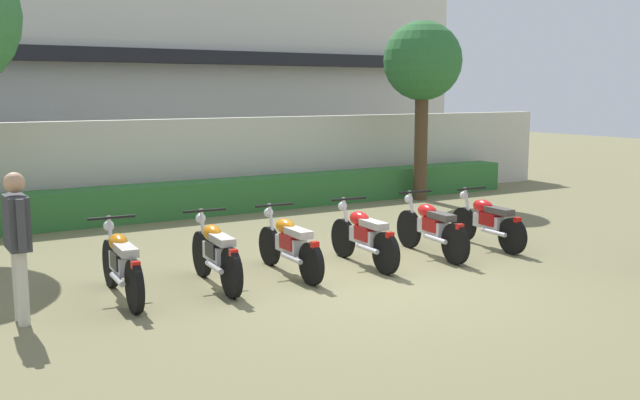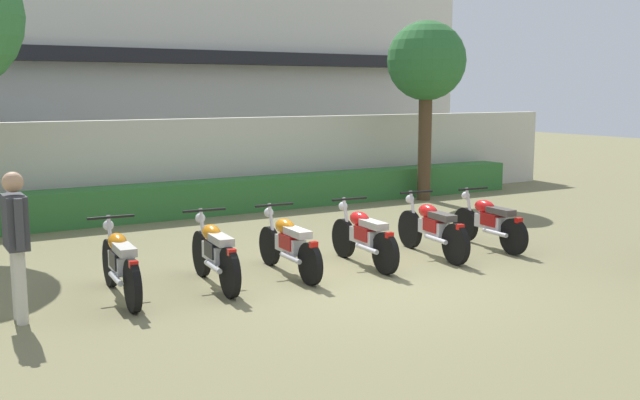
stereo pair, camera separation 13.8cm
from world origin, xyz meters
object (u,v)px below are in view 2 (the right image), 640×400
tree_far_side (426,64)px  inspector_person (16,234)px  motorcycle_in_row_3 (364,236)px  motorcycle_in_row_0 (120,263)px  motorcycle_in_row_1 (215,252)px  motorcycle_in_row_4 (432,228)px  motorcycle_in_row_5 (489,221)px  motorcycle_in_row_2 (289,244)px

tree_far_side → inspector_person: 11.17m
motorcycle_in_row_3 → motorcycle_in_row_0: bearing=91.9°
motorcycle_in_row_1 → motorcycle_in_row_4: size_ratio=0.96×
motorcycle_in_row_1 → motorcycle_in_row_4: (3.63, -0.07, -0.00)m
tree_far_side → motorcycle_in_row_3: bearing=-136.2°
motorcycle_in_row_4 → motorcycle_in_row_5: size_ratio=1.08×
inspector_person → motorcycle_in_row_4: bearing=2.0°
motorcycle_in_row_4 → motorcycle_in_row_2: bearing=93.8°
motorcycle_in_row_2 → motorcycle_in_row_5: motorcycle_in_row_5 is taller
motorcycle_in_row_5 → inspector_person: inspector_person is taller
tree_far_side → motorcycle_in_row_1: (-7.30, -4.69, -2.73)m
motorcycle_in_row_5 → motorcycle_in_row_2: bearing=91.7°
motorcycle_in_row_2 → motorcycle_in_row_5: size_ratio=1.05×
motorcycle_in_row_0 → motorcycle_in_row_1: bearing=-89.0°
tree_far_side → motorcycle_in_row_1: size_ratio=2.26×
motorcycle_in_row_4 → inspector_person: 6.12m
motorcycle_in_row_4 → motorcycle_in_row_5: motorcycle_in_row_4 is taller
inspector_person → motorcycle_in_row_0: bearing=15.5°
motorcycle_in_row_1 → inspector_person: (-2.47, -0.28, 0.55)m
motorcycle_in_row_1 → motorcycle_in_row_4: motorcycle_in_row_1 is taller
motorcycle_in_row_5 → inspector_person: size_ratio=1.05×
motorcycle_in_row_3 → motorcycle_in_row_2: bearing=89.0°
tree_far_side → motorcycle_in_row_5: (-2.47, -4.77, -2.74)m
motorcycle_in_row_1 → motorcycle_in_row_3: 2.35m
inspector_person → motorcycle_in_row_5: bearing=1.6°
motorcycle_in_row_3 → tree_far_side: bearing=-42.6°
motorcycle_in_row_1 → motorcycle_in_row_5: bearing=-85.9°
inspector_person → motorcycle_in_row_1: bearing=6.5°
motorcycle_in_row_4 → inspector_person: (-6.09, -0.21, 0.56)m
tree_far_side → motorcycle_in_row_2: bearing=-143.0°
tree_far_side → motorcycle_in_row_5: tree_far_side is taller
motorcycle_in_row_2 → motorcycle_in_row_3: 1.21m
motorcycle_in_row_3 → inspector_person: (-4.82, -0.23, 0.56)m
tree_far_side → motorcycle_in_row_0: bearing=-151.5°
motorcycle_in_row_1 → inspector_person: bearing=101.5°
motorcycle_in_row_4 → motorcycle_in_row_0: bearing=95.1°
motorcycle_in_row_0 → motorcycle_in_row_3: 3.59m
motorcycle_in_row_0 → motorcycle_in_row_4: bearing=-87.7°
motorcycle_in_row_1 → motorcycle_in_row_2: (1.14, 0.05, -0.02)m
motorcycle_in_row_0 → motorcycle_in_row_1: 1.24m
tree_far_side → motorcycle_in_row_2: size_ratio=2.22×
motorcycle_in_row_0 → inspector_person: size_ratio=1.14×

